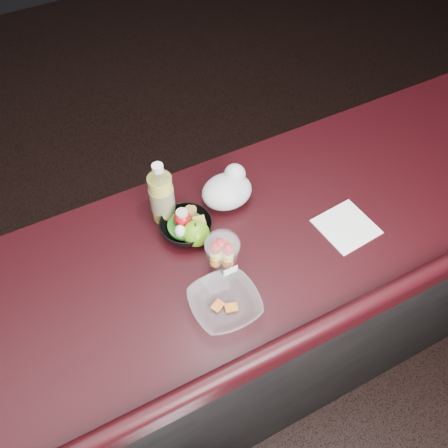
{
  "coord_description": "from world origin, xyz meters",
  "views": [
    {
      "loc": [
        -0.29,
        -0.47,
        2.24
      ],
      "look_at": [
        0.13,
        0.33,
        1.1
      ],
      "focal_mm": 40.0,
      "sensor_mm": 36.0,
      "label": 1
    }
  ],
  "objects_px": {
    "lemonade_bottle": "(162,197)",
    "fruit_cup": "(222,253)",
    "green_apple": "(196,233)",
    "takeout_bowl": "(225,304)",
    "snack_bowl": "(185,227)"
  },
  "relations": [
    {
      "from": "lemonade_bottle",
      "to": "fruit_cup",
      "type": "distance_m",
      "value": 0.26
    },
    {
      "from": "fruit_cup",
      "to": "green_apple",
      "type": "relative_size",
      "value": 1.65
    },
    {
      "from": "lemonade_bottle",
      "to": "takeout_bowl",
      "type": "height_order",
      "value": "lemonade_bottle"
    },
    {
      "from": "green_apple",
      "to": "snack_bowl",
      "type": "xyz_separation_m",
      "value": [
        -0.01,
        0.04,
        -0.01
      ]
    },
    {
      "from": "green_apple",
      "to": "snack_bowl",
      "type": "bearing_deg",
      "value": 108.03
    },
    {
      "from": "lemonade_bottle",
      "to": "takeout_bowl",
      "type": "xyz_separation_m",
      "value": [
        0.02,
        -0.37,
        -0.07
      ]
    },
    {
      "from": "green_apple",
      "to": "takeout_bowl",
      "type": "height_order",
      "value": "green_apple"
    },
    {
      "from": "fruit_cup",
      "to": "takeout_bowl",
      "type": "xyz_separation_m",
      "value": [
        -0.05,
        -0.12,
        -0.05
      ]
    },
    {
      "from": "fruit_cup",
      "to": "snack_bowl",
      "type": "distance_m",
      "value": 0.18
    },
    {
      "from": "lemonade_bottle",
      "to": "snack_bowl",
      "type": "relative_size",
      "value": 1.27
    },
    {
      "from": "lemonade_bottle",
      "to": "green_apple",
      "type": "xyz_separation_m",
      "value": [
        0.05,
        -0.13,
        -0.06
      ]
    },
    {
      "from": "lemonade_bottle",
      "to": "snack_bowl",
      "type": "distance_m",
      "value": 0.11
    },
    {
      "from": "lemonade_bottle",
      "to": "snack_bowl",
      "type": "height_order",
      "value": "lemonade_bottle"
    },
    {
      "from": "fruit_cup",
      "to": "green_apple",
      "type": "height_order",
      "value": "fruit_cup"
    },
    {
      "from": "green_apple",
      "to": "takeout_bowl",
      "type": "bearing_deg",
      "value": -96.98
    }
  ]
}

